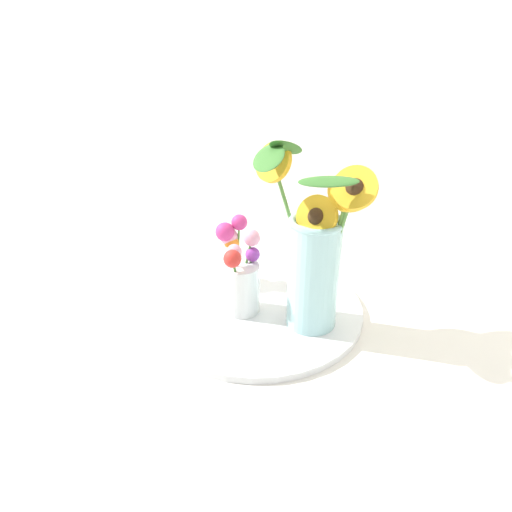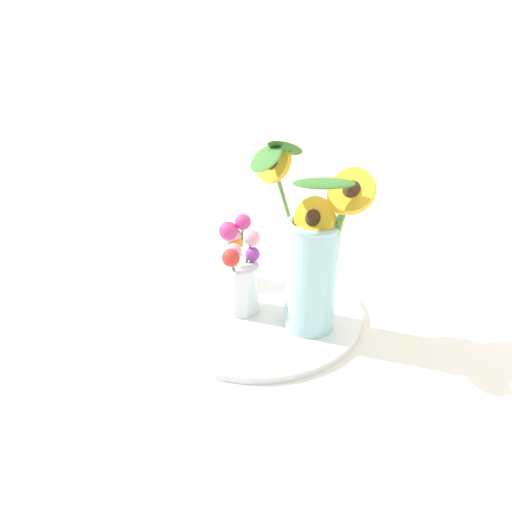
{
  "view_description": "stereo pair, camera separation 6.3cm",
  "coord_description": "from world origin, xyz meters",
  "px_view_note": "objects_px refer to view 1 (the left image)",
  "views": [
    {
      "loc": [
        0.56,
        -0.62,
        0.61
      ],
      "look_at": [
        0.04,
        0.09,
        0.14
      ],
      "focal_mm": 35.0,
      "sensor_mm": 36.0,
      "label": 1
    },
    {
      "loc": [
        0.61,
        -0.58,
        0.61
      ],
      "look_at": [
        0.04,
        0.09,
        0.14
      ],
      "focal_mm": 35.0,
      "sensor_mm": 36.0,
      "label": 2
    }
  ],
  "objects_px": {
    "vase_bulb_right": "(231,256)",
    "mason_jar_sunflowers": "(315,254)",
    "vase_small_center": "(242,281)",
    "serving_tray": "(256,309)"
  },
  "relations": [
    {
      "from": "vase_bulb_right",
      "to": "mason_jar_sunflowers",
      "type": "bearing_deg",
      "value": -7.14
    },
    {
      "from": "mason_jar_sunflowers",
      "to": "vase_small_center",
      "type": "relative_size",
      "value": 2.15
    },
    {
      "from": "mason_jar_sunflowers",
      "to": "vase_small_center",
      "type": "xyz_separation_m",
      "value": [
        -0.14,
        -0.05,
        -0.08
      ]
    },
    {
      "from": "mason_jar_sunflowers",
      "to": "vase_bulb_right",
      "type": "relative_size",
      "value": 2.36
    },
    {
      "from": "vase_small_center",
      "to": "vase_bulb_right",
      "type": "relative_size",
      "value": 1.1
    },
    {
      "from": "serving_tray",
      "to": "mason_jar_sunflowers",
      "type": "distance_m",
      "value": 0.2
    },
    {
      "from": "vase_bulb_right",
      "to": "vase_small_center",
      "type": "bearing_deg",
      "value": -40.75
    },
    {
      "from": "serving_tray",
      "to": "mason_jar_sunflowers",
      "type": "height_order",
      "value": "mason_jar_sunflowers"
    },
    {
      "from": "serving_tray",
      "to": "vase_small_center",
      "type": "relative_size",
      "value": 2.55
    },
    {
      "from": "serving_tray",
      "to": "vase_small_center",
      "type": "height_order",
      "value": "vase_small_center"
    }
  ]
}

